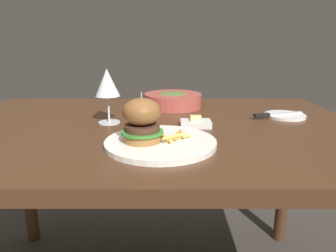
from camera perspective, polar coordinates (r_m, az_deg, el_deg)
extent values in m
cube|color=#472B19|center=(1.01, -3.50, -0.67)|extent=(1.41, 0.93, 0.04)
cylinder|color=#472B19|center=(1.67, -25.41, -8.92)|extent=(0.06, 0.06, 0.70)
cylinder|color=#472B19|center=(1.62, 21.42, -9.18)|extent=(0.06, 0.06, 0.70)
cylinder|color=white|center=(0.79, -1.45, -3.17)|extent=(0.29, 0.29, 0.01)
cylinder|color=#9E6B38|center=(0.78, -4.94, -2.09)|extent=(0.10, 0.10, 0.02)
cylinder|color=#38842D|center=(0.78, -4.96, -1.10)|extent=(0.11, 0.11, 0.01)
cylinder|color=#4C2D1E|center=(0.77, -4.98, -0.32)|extent=(0.09, 0.09, 0.02)
ellipsoid|color=brown|center=(0.76, -5.06, 2.74)|extent=(0.10, 0.10, 0.07)
cylinder|color=#CCB78C|center=(0.76, -5.10, 4.59)|extent=(0.00, 0.00, 0.05)
cylinder|color=#E0B251|center=(0.79, 1.57, -2.38)|extent=(0.06, 0.05, 0.01)
cylinder|color=#E0B251|center=(0.78, -0.40, -2.32)|extent=(0.03, 0.06, 0.01)
cylinder|color=#EABC5B|center=(0.81, 2.71, -1.44)|extent=(0.02, 0.05, 0.01)
cylinder|color=gold|center=(0.79, 1.66, -1.78)|extent=(0.02, 0.05, 0.01)
cylinder|color=#EABC5B|center=(0.80, 2.27, -2.00)|extent=(0.06, 0.03, 0.01)
cylinder|color=#EABC5B|center=(0.77, 1.08, -2.00)|extent=(0.06, 0.05, 0.01)
cylinder|color=silver|center=(1.03, -11.14, 0.69)|extent=(0.07, 0.07, 0.00)
cylinder|color=silver|center=(1.02, -11.27, 3.19)|extent=(0.01, 0.01, 0.09)
cone|color=silver|center=(1.00, -11.54, 8.13)|extent=(0.08, 0.08, 0.09)
cylinder|color=white|center=(1.17, 21.36, 1.88)|extent=(0.14, 0.14, 0.01)
cube|color=silver|center=(1.17, 21.39, 2.24)|extent=(0.14, 0.06, 0.00)
cube|color=black|center=(1.11, 17.38, 2.03)|extent=(0.06, 0.03, 0.01)
cube|color=white|center=(0.97, 5.26, 0.46)|extent=(0.10, 0.07, 0.02)
cube|color=#F4E58C|center=(0.96, 5.29, 1.49)|extent=(0.03, 0.03, 0.02)
cylinder|color=#B24C42|center=(1.25, 0.90, 4.90)|extent=(0.24, 0.24, 0.06)
ellipsoid|color=#4C662D|center=(1.25, 0.91, 5.91)|extent=(0.13, 0.13, 0.02)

